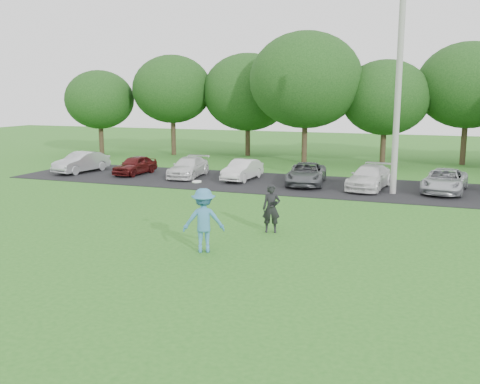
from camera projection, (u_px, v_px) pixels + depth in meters
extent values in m
plane|color=#2A6B1E|center=(199.00, 257.00, 15.41)|extent=(100.00, 100.00, 0.00)
cube|color=black|center=(303.00, 185.00, 27.42)|extent=(32.00, 6.50, 0.03)
cylinder|color=#9F9E9A|center=(398.00, 87.00, 24.10)|extent=(0.28, 0.28, 9.87)
imported|color=teal|center=(204.00, 220.00, 15.78)|extent=(1.42, 1.15, 1.92)
cylinder|color=white|center=(197.00, 182.00, 15.72)|extent=(0.27, 0.27, 0.05)
imported|color=black|center=(271.00, 209.00, 18.01)|extent=(0.68, 0.53, 1.65)
cube|color=black|center=(275.00, 203.00, 17.74)|extent=(0.16, 0.13, 0.10)
imported|color=#B5B7BC|center=(81.00, 162.00, 31.54)|extent=(1.84, 3.78, 1.19)
imported|color=#4C1010|center=(135.00, 165.00, 30.75)|extent=(1.52, 3.24, 1.07)
imported|color=silver|center=(188.00, 167.00, 29.82)|extent=(1.82, 3.83, 1.08)
imported|color=silver|center=(242.00, 170.00, 28.78)|extent=(1.41, 3.38, 1.09)
imported|color=#55585C|center=(306.00, 174.00, 27.36)|extent=(2.28, 4.13, 1.09)
imported|color=silver|center=(369.00, 177.00, 26.13)|extent=(2.12, 4.09, 1.13)
imported|color=#BABCC2|center=(445.00, 181.00, 25.22)|extent=(2.30, 4.13, 1.09)
cylinder|color=#38281C|center=(101.00, 140.00, 41.22)|extent=(0.36, 0.36, 2.20)
ellipsoid|color=#214C19|center=(99.00, 100.00, 40.66)|extent=(5.20, 5.20, 4.42)
cylinder|color=#38281C|center=(173.00, 137.00, 40.62)|extent=(0.36, 0.36, 2.70)
ellipsoid|color=#214C19|center=(172.00, 89.00, 39.96)|extent=(5.94, 5.94, 5.05)
cylinder|color=#38281C|center=(248.00, 141.00, 40.10)|extent=(0.36, 0.36, 2.20)
ellipsoid|color=#214C19|center=(248.00, 92.00, 39.44)|extent=(6.68, 6.68, 5.68)
cylinder|color=#38281C|center=(304.00, 143.00, 35.79)|extent=(0.36, 0.36, 2.70)
ellipsoid|color=#214C19|center=(306.00, 80.00, 35.03)|extent=(7.42, 7.42, 6.31)
cylinder|color=#38281C|center=(383.00, 147.00, 35.44)|extent=(0.36, 0.36, 2.20)
ellipsoid|color=#214C19|center=(385.00, 97.00, 34.85)|extent=(5.76, 5.76, 4.90)
cylinder|color=#38281C|center=(464.00, 144.00, 35.01)|extent=(0.36, 0.36, 2.70)
ellipsoid|color=#214C19|center=(468.00, 85.00, 34.31)|extent=(6.50, 6.50, 5.53)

